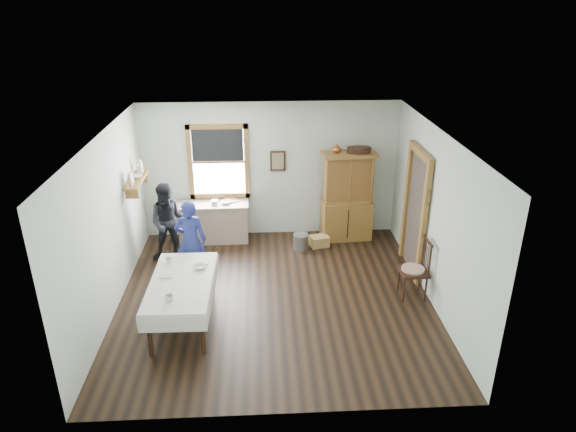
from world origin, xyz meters
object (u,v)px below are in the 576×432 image
Objects in this scene: pail at (301,242)px; wicker_basket at (319,241)px; china_hutch at (347,197)px; woman_blue at (191,243)px; dining_table at (183,301)px; spindle_chair at (414,268)px; figure_dark at (169,225)px; work_counter at (214,222)px.

pail is 0.39m from wicker_basket.
china_hutch is 5.04× the size of wicker_basket.
woman_blue is (-2.32, -1.08, 0.56)m from wicker_basket.
wicker_basket is 0.26× the size of woman_blue.
spindle_chair reaches higher than dining_table.
dining_table is 1.32× the size of woman_blue.
china_hutch is 1.74× the size of spindle_chair.
pail is 2.49m from figure_dark.
woman_blue is at bearing -154.92° from wicker_basket.
spindle_chair is 0.75× the size of figure_dark.
woman_blue is (-0.01, 1.29, 0.31)m from dining_table.
china_hutch is 1.01× the size of dining_table.
spindle_chair is 4.38m from figure_dark.
woman_blue is at bearing -100.97° from work_counter.
pail is at bearing -159.13° from china_hutch.
pail is at bearing 131.40° from spindle_chair.
spindle_chair is at bearing -23.86° from figure_dark.
wicker_basket is at bearing 3.54° from figure_dark.
china_hutch is at bearing 25.67° from pail.
figure_dark is (-0.48, 0.75, 0.01)m from woman_blue.
figure_dark reaches higher than spindle_chair.
china_hutch is at bearing 8.04° from figure_dark.
figure_dark is (-0.74, -0.71, 0.28)m from work_counter.
dining_table is at bearing -130.51° from pail.
work_counter reaches higher than pail.
work_counter is at bearing 144.03° from spindle_chair.
dining_table is 2.13m from figure_dark.
wicker_basket is at bearing 17.00° from pail.
spindle_chair is 2.32m from wicker_basket.
figure_dark is (-2.43, -0.22, 0.52)m from pail.
figure_dark is at bearing -137.09° from work_counter.
china_hutch is at bearing 30.74° from wicker_basket.
spindle_chair is at bearing -34.71° from work_counter.
dining_table is 3.65m from spindle_chair.
china_hutch reaches higher than wicker_basket.
wicker_basket is at bearing -11.24° from work_counter.
work_counter reaches higher than wicker_basket.
spindle_chair is at bearing -55.23° from wicker_basket.
dining_table is 5.01× the size of wicker_basket.
work_counter is 1.77m from pail.
dining_table is at bearing -134.14° from wicker_basket.
china_hutch is at bearing 106.04° from spindle_chair.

